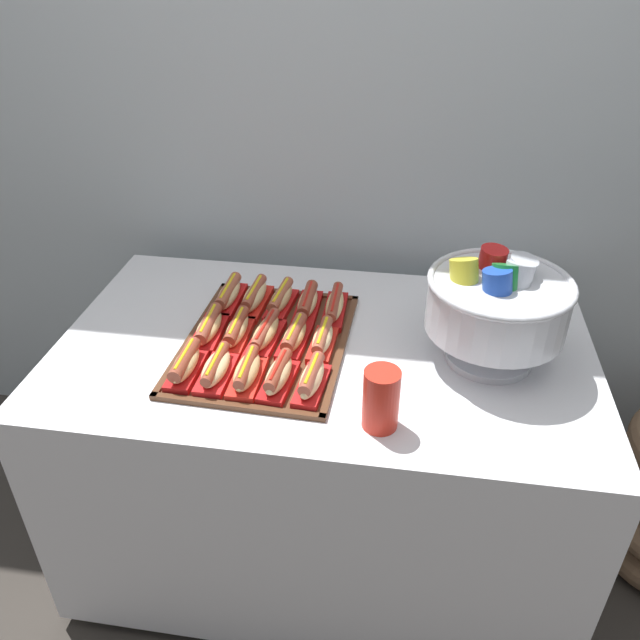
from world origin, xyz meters
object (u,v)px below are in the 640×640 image
(hot_dog_7, at_px, (265,334))
(punch_bowl, at_px, (497,303))
(buffet_table, at_px, (324,447))
(hot_dog_13, at_px, (308,303))
(hot_dog_1, at_px, (216,369))
(hot_dog_3, at_px, (278,376))
(hot_dog_4, at_px, (310,379))
(hot_dog_14, at_px, (335,306))
(hot_dog_2, at_px, (247,372))
(hot_dog_11, at_px, (254,297))
(hot_dog_8, at_px, (294,337))
(hot_dog_10, at_px, (228,295))
(hot_dog_9, at_px, (324,340))
(hot_dog_0, at_px, (185,365))
(hot_dog_6, at_px, (237,330))
(serving_tray, at_px, (266,343))
(hot_dog_12, at_px, (281,300))
(cup_stack, at_px, (381,399))
(hot_dog_5, at_px, (209,328))

(hot_dog_7, height_order, punch_bowl, punch_bowl)
(buffet_table, bearing_deg, hot_dog_13, 115.94)
(hot_dog_1, bearing_deg, hot_dog_3, -1.95)
(hot_dog_4, height_order, hot_dog_14, hot_dog_4)
(hot_dog_2, bearing_deg, hot_dog_11, 100.86)
(buffet_table, height_order, hot_dog_11, hot_dog_11)
(buffet_table, relative_size, hot_dog_14, 7.42)
(buffet_table, relative_size, hot_dog_11, 7.42)
(hot_dog_8, height_order, hot_dog_10, hot_dog_10)
(hot_dog_9, height_order, hot_dog_14, hot_dog_9)
(hot_dog_2, distance_m, hot_dog_14, 0.36)
(hot_dog_0, height_order, hot_dog_6, hot_dog_0)
(serving_tray, xyz_separation_m, hot_dog_2, (-0.01, -0.16, 0.03))
(hot_dog_12, bearing_deg, cup_stack, -54.24)
(hot_dog_12, relative_size, punch_bowl, 0.51)
(buffet_table, bearing_deg, serving_tray, -170.04)
(hot_dog_9, relative_size, cup_stack, 1.08)
(hot_dog_10, bearing_deg, punch_bowl, -11.43)
(buffet_table, height_order, hot_dog_7, hot_dog_7)
(hot_dog_8, distance_m, hot_dog_11, 0.22)
(hot_dog_4, height_order, hot_dog_11, same)
(hot_dog_9, bearing_deg, hot_dog_6, 178.05)
(serving_tray, xyz_separation_m, cup_stack, (0.31, -0.26, 0.07))
(cup_stack, bearing_deg, hot_dog_7, 140.30)
(hot_dog_0, relative_size, cup_stack, 1.09)
(hot_dog_11, relative_size, cup_stack, 1.29)
(hot_dog_9, distance_m, cup_stack, 0.30)
(hot_dog_3, relative_size, hot_dog_4, 1.01)
(hot_dog_8, bearing_deg, hot_dog_7, 178.05)
(hot_dog_4, relative_size, hot_dog_8, 0.99)
(hot_dog_9, bearing_deg, hot_dog_4, -91.95)
(hot_dog_4, distance_m, cup_stack, 0.19)
(hot_dog_8, bearing_deg, hot_dog_3, -91.95)
(hot_dog_5, height_order, hot_dog_14, hot_dog_5)
(buffet_table, distance_m, serving_tray, 0.39)
(hot_dog_14, relative_size, cup_stack, 1.29)
(serving_tray, height_order, hot_dog_11, hot_dog_11)
(hot_dog_7, bearing_deg, hot_dog_5, 178.05)
(hot_dog_4, height_order, cup_stack, cup_stack)
(hot_dog_5, distance_m, hot_dog_7, 0.15)
(hot_dog_3, xyz_separation_m, hot_dog_5, (-0.22, 0.17, -0.00))
(punch_bowl, bearing_deg, serving_tray, -177.08)
(hot_dog_10, distance_m, cup_stack, 0.62)
(hot_dog_3, height_order, cup_stack, cup_stack)
(hot_dog_2, height_order, hot_dog_13, same)
(hot_dog_2, relative_size, hot_dog_5, 0.91)
(buffet_table, bearing_deg, hot_dog_8, -158.51)
(hot_dog_0, distance_m, hot_dog_8, 0.28)
(hot_dog_13, xyz_separation_m, punch_bowl, (0.48, -0.13, 0.12))
(hot_dog_11, bearing_deg, cup_stack, -48.25)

